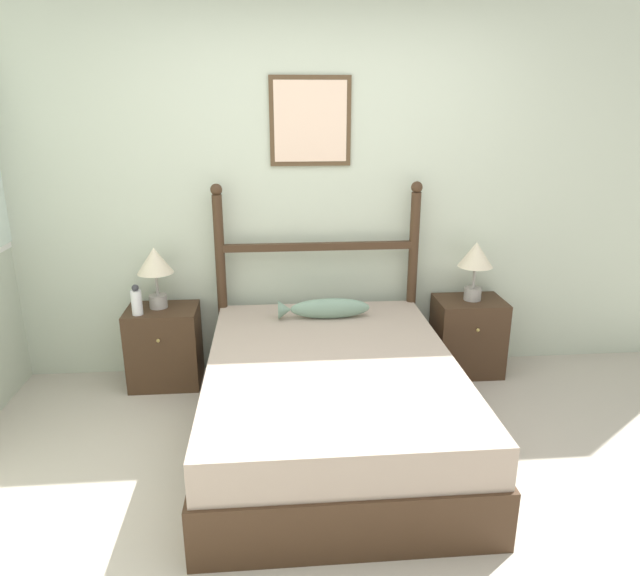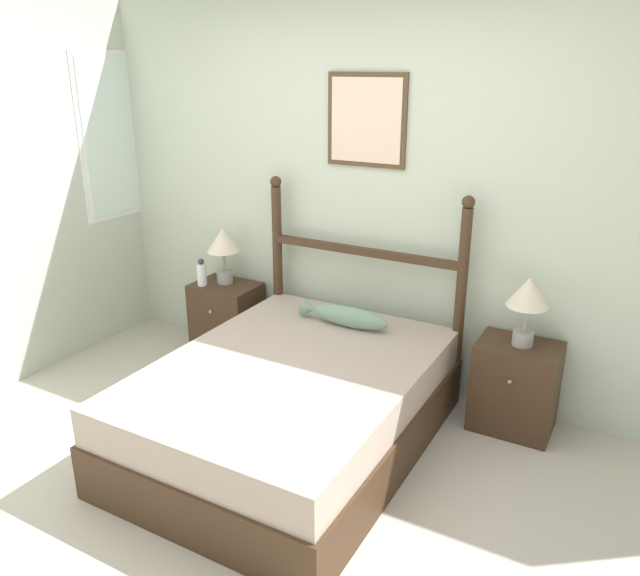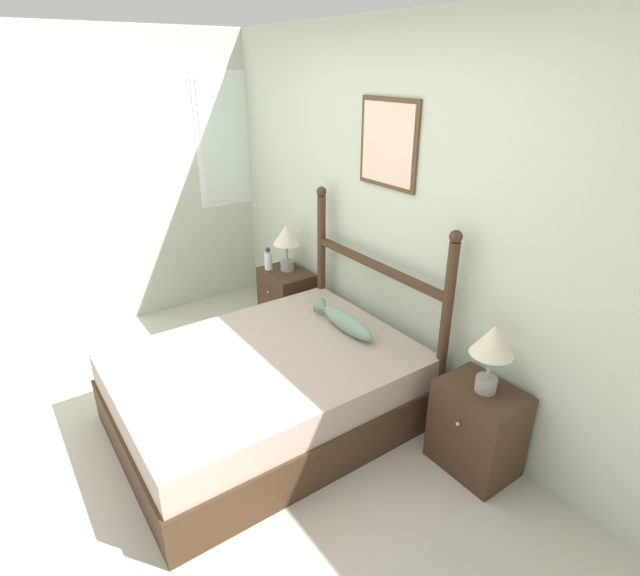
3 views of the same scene
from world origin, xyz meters
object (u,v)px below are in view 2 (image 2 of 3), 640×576
at_px(nightstand_right, 515,386).
at_px(bottle, 202,273).
at_px(table_lamp_right, 528,297).
at_px(bed, 291,406).
at_px(fish_pillow, 344,316).
at_px(table_lamp_left, 223,244).
at_px(nightstand_left, 227,319).

xyz_separation_m(nightstand_right, bottle, (-2.29, -0.10, 0.37)).
distance_m(nightstand_right, table_lamp_right, 0.58).
relative_size(table_lamp_right, bottle, 2.02).
relative_size(bed, nightstand_right, 3.44).
bearing_deg(table_lamp_right, fish_pillow, -170.09).
xyz_separation_m(table_lamp_right, fish_pillow, (-1.08, -0.19, -0.26)).
relative_size(bed, bottle, 9.20).
xyz_separation_m(table_lamp_left, table_lamp_right, (2.19, -0.03, 0.00)).
height_order(table_lamp_left, bottle, table_lamp_left).
xyz_separation_m(nightstand_left, table_lamp_left, (-0.02, 0.03, 0.58)).
distance_m(table_lamp_right, bottle, 2.31).
bearing_deg(bed, table_lamp_right, 36.91).
xyz_separation_m(bed, table_lamp_left, (-1.10, 0.85, 0.60)).
bearing_deg(bottle, fish_pillow, -4.09).
distance_m(table_lamp_left, fish_pillow, 1.16).
distance_m(nightstand_left, fish_pillow, 1.15).
xyz_separation_m(nightstand_left, fish_pillow, (1.09, -0.19, 0.31)).
bearing_deg(fish_pillow, nightstand_right, 9.99).
height_order(nightstand_left, bottle, bottle).
bearing_deg(bed, nightstand_right, 37.17).
relative_size(nightstand_right, table_lamp_left, 1.32).
distance_m(bed, nightstand_left, 1.35).
distance_m(table_lamp_left, table_lamp_right, 2.19).
height_order(table_lamp_left, table_lamp_right, same).
bearing_deg(nightstand_left, nightstand_right, 0.00).
distance_m(bottle, fish_pillow, 1.23).
bearing_deg(table_lamp_left, bottle, -131.44).
distance_m(bed, fish_pillow, 0.71).
bearing_deg(table_lamp_left, table_lamp_right, -0.72).
relative_size(nightstand_right, table_lamp_right, 1.32).
bearing_deg(table_lamp_right, bottle, -177.51).
relative_size(nightstand_left, fish_pillow, 0.91).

